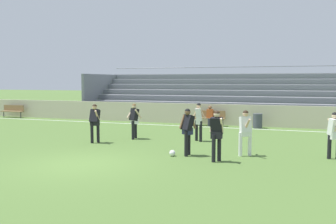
{
  "coord_description": "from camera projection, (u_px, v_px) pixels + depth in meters",
  "views": [
    {
      "loc": [
        6.54,
        -10.03,
        2.68
      ],
      "look_at": [
        1.39,
        4.39,
        1.38
      ],
      "focal_mm": 39.27,
      "sensor_mm": 36.0,
      "label": 1
    }
  ],
  "objects": [
    {
      "name": "soccer_ball",
      "position": [
        172.0,
        153.0,
        13.09
      ],
      "size": [
        0.22,
        0.22,
        0.22
      ],
      "primitive_type": "sphere",
      "color": "white",
      "rests_on": "ground"
    },
    {
      "name": "ground_plane",
      "position": [
        82.0,
        164.0,
        11.84
      ],
      "size": [
        160.0,
        160.0,
        0.0
      ],
      "primitive_type": "plane",
      "color": "#4C6B30"
    },
    {
      "name": "bleacher_stand",
      "position": [
        233.0,
        95.0,
        25.48
      ],
      "size": [
        20.99,
        5.51,
        3.77
      ],
      "color": "#B2B2B7",
      "rests_on": "ground"
    },
    {
      "name": "player_dark_challenging",
      "position": [
        188.0,
        128.0,
        13.1
      ],
      "size": [
        0.59,
        0.53,
        1.7
      ],
      "color": "black",
      "rests_on": "ground"
    },
    {
      "name": "field_line_sideline",
      "position": [
        182.0,
        126.0,
        21.89
      ],
      "size": [
        44.0,
        0.12,
        0.01
      ],
      "primitive_type": "cube",
      "color": "white",
      "rests_on": "ground"
    },
    {
      "name": "player_white_on_ball",
      "position": [
        245.0,
        129.0,
        13.07
      ],
      "size": [
        0.48,
        0.78,
        1.64
      ],
      "color": "white",
      "rests_on": "ground"
    },
    {
      "name": "player_white_trailing_run",
      "position": [
        199.0,
        119.0,
        16.26
      ],
      "size": [
        0.56,
        0.45,
        1.69
      ],
      "color": "black",
      "rests_on": "ground"
    },
    {
      "name": "player_white_dropping_back",
      "position": [
        334.0,
        131.0,
        12.57
      ],
      "size": [
        0.48,
        0.71,
        1.62
      ],
      "color": "black",
      "rests_on": "ground"
    },
    {
      "name": "bench_far_left",
      "position": [
        210.0,
        117.0,
        21.99
      ],
      "size": [
        1.8,
        0.4,
        0.9
      ],
      "color": "olive",
      "rests_on": "ground"
    },
    {
      "name": "sideline_wall",
      "position": [
        188.0,
        114.0,
        23.06
      ],
      "size": [
        48.0,
        0.16,
        1.27
      ],
      "primitive_type": "cube",
      "color": "beige",
      "rests_on": "ground"
    },
    {
      "name": "bench_centre_sideline",
      "position": [
        13.0,
        110.0,
        26.96
      ],
      "size": [
        1.8,
        0.4,
        0.9
      ],
      "color": "olive",
      "rests_on": "ground"
    },
    {
      "name": "player_dark_wide_left",
      "position": [
        134.0,
        118.0,
        16.93
      ],
      "size": [
        0.69,
        0.5,
        1.64
      ],
      "color": "black",
      "rests_on": "ground"
    },
    {
      "name": "player_dark_overlapping",
      "position": [
        95.0,
        120.0,
        15.84
      ],
      "size": [
        0.46,
        0.58,
        1.68
      ],
      "color": "black",
      "rests_on": "ground"
    },
    {
      "name": "spectator_seated",
      "position": [
        210.0,
        114.0,
        21.87
      ],
      "size": [
        0.36,
        0.42,
        1.21
      ],
      "color": "#2D2D38",
      "rests_on": "ground"
    },
    {
      "name": "player_dark_wide_right",
      "position": [
        217.0,
        131.0,
        12.12
      ],
      "size": [
        0.45,
        0.43,
        1.7
      ],
      "color": "black",
      "rests_on": "ground"
    },
    {
      "name": "trash_bin",
      "position": [
        258.0,
        121.0,
        20.88
      ],
      "size": [
        0.53,
        0.53,
        0.82
      ],
      "primitive_type": "cylinder",
      "color": "#3D424C",
      "rests_on": "ground"
    }
  ]
}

